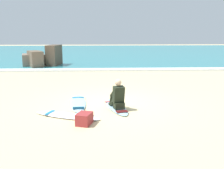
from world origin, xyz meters
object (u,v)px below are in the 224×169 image
surfboard_main (116,107)px  beach_bag (84,119)px  surfboard_spare_near (78,103)px  surfboard_spare_far (67,115)px  surfer_seated (118,97)px

surfboard_main → beach_bag: size_ratio=4.34×
surfboard_spare_near → surfboard_spare_far: same height
surfboard_spare_near → beach_bag: (0.34, -2.08, 0.12)m
surfboard_main → surfboard_spare_near: 1.41m
surfboard_spare_far → surfboard_spare_near: bearing=81.2°
beach_bag → surfboard_main: bearing=58.0°
surfboard_spare_far → beach_bag: beach_bag is taller
surfer_seated → surfboard_spare_far: size_ratio=0.43×
surfboard_spare_near → surfboard_main: bearing=-22.7°
surfer_seated → beach_bag: bearing=-127.0°
surfboard_main → surfboard_spare_near: bearing=157.3°
surfboard_main → beach_bag: beach_bag is taller
surfboard_spare_near → surfboard_spare_far: size_ratio=1.08×
surfboard_main → beach_bag: (-0.96, -1.54, 0.12)m
surfer_seated → beach_bag: 1.69m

